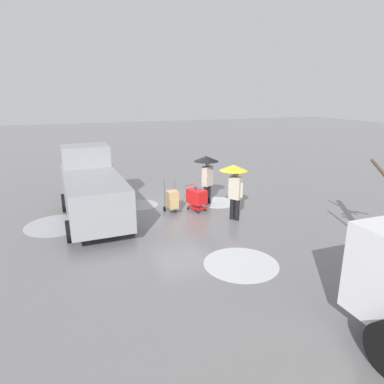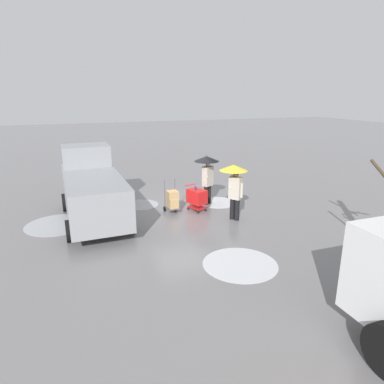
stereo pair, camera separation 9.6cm
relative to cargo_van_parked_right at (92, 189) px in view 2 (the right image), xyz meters
name	(u,v)px [view 2 (the right image)]	position (x,y,z in m)	size (l,w,h in m)	color
ground_plane	(184,207)	(-3.65, -0.08, -1.18)	(90.00, 90.00, 0.00)	slate
slush_patch_near_cluster	(57,225)	(1.35, 0.19, -1.18)	(2.27, 2.27, 0.01)	#999BA0
slush_patch_under_van	(240,264)	(-3.48, 5.21, -1.18)	(2.12, 2.12, 0.01)	silver
slush_patch_mid_street	(217,202)	(-5.23, -0.16, -1.18)	(1.67, 1.67, 0.01)	silver
slush_patch_far_side	(141,205)	(-2.02, -1.03, -1.18)	(1.52, 1.52, 0.01)	#999BA0
cargo_van_parked_right	(92,189)	(0.00, 0.00, 0.00)	(2.30, 5.39, 2.60)	gray
shopping_cart_vendor	(197,197)	(-4.01, 0.51, -0.61)	(0.79, 0.96, 1.04)	red
hand_dolly_boxes	(172,200)	(-3.00, 0.40, -0.65)	(0.54, 0.73, 1.32)	#515156
pedestrian_pink_side	(207,168)	(-4.71, -0.11, 0.41)	(1.04, 1.04, 2.15)	black
pedestrian_black_side	(234,179)	(-4.93, 1.93, 0.41)	(1.04, 1.04, 2.15)	black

